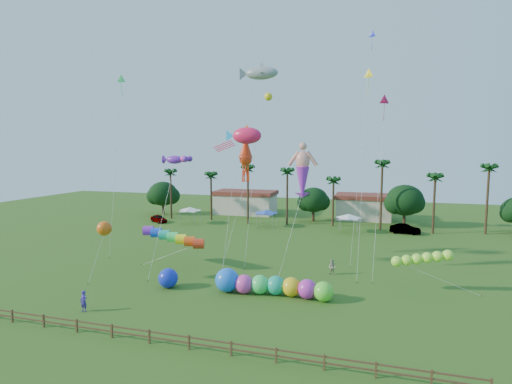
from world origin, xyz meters
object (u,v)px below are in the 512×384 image
(car_a, at_px, (159,219))
(spectator_b, at_px, (332,267))
(car_b, at_px, (405,229))
(caterpillar_inflatable, at_px, (268,285))
(spectator_a, at_px, (84,301))
(blue_ball, at_px, (168,278))

(car_a, distance_m, spectator_b, 40.74)
(car_b, distance_m, caterpillar_inflatable, 35.35)
(car_a, relative_size, caterpillar_inflatable, 0.36)
(spectator_a, relative_size, blue_ball, 0.93)
(spectator_b, relative_size, caterpillar_inflatable, 0.15)
(car_b, bearing_deg, blue_ball, 151.62)
(car_a, xyz_separation_m, spectator_b, (33.87, -22.63, 0.14))
(spectator_a, xyz_separation_m, caterpillar_inflatable, (13.68, 7.95, 0.06))
(spectator_a, xyz_separation_m, spectator_b, (18.72, 15.71, -0.07))
(car_b, bearing_deg, car_a, 100.14)
(caterpillar_inflatable, bearing_deg, spectator_a, -151.66)
(car_a, relative_size, car_b, 0.86)
(caterpillar_inflatable, relative_size, blue_ball, 5.80)
(car_b, relative_size, spectator_a, 2.63)
(spectator_b, bearing_deg, caterpillar_inflatable, -95.44)
(car_a, relative_size, blue_ball, 2.11)
(caterpillar_inflatable, bearing_deg, spectator_b, 55.15)
(blue_ball, bearing_deg, car_b, 54.14)
(spectator_a, bearing_deg, spectator_b, 46.76)
(car_b, distance_m, spectator_b, 26.27)
(spectator_a, relative_size, caterpillar_inflatable, 0.16)
(car_b, distance_m, blue_ball, 40.95)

